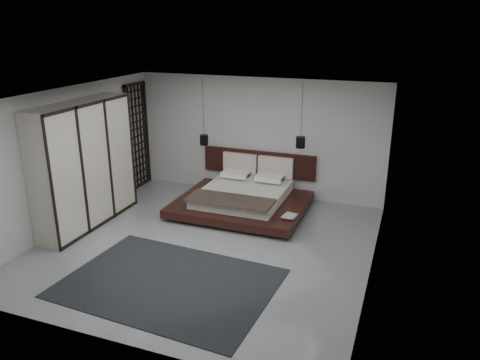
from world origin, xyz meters
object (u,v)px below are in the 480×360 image
at_px(rug, 169,283).
at_px(wardrobe, 84,165).
at_px(lattice_screen, 138,136).
at_px(bed, 244,197).
at_px(pendant_right, 301,142).
at_px(pendant_left, 204,140).

bearing_deg(rug, wardrobe, 150.34).
xyz_separation_m(lattice_screen, wardrobe, (0.25, -2.38, -0.03)).
relative_size(bed, pendant_right, 2.01).
height_order(wardrobe, rug, wardrobe).
bearing_deg(pendant_left, pendant_right, 0.00).
bearing_deg(pendant_left, lattice_screen, 176.77).
relative_size(pendant_left, pendant_right, 1.11).
height_order(bed, wardrobe, wardrobe).
distance_m(pendant_left, wardrobe, 2.78).
bearing_deg(bed, rug, -90.71).
xyz_separation_m(lattice_screen, rug, (2.95, -3.92, -1.29)).
height_order(lattice_screen, bed, lattice_screen).
xyz_separation_m(lattice_screen, pendant_right, (4.13, -0.10, 0.24)).
bearing_deg(bed, pendant_right, 21.00).
xyz_separation_m(lattice_screen, pendant_left, (1.85, -0.10, 0.09)).
height_order(pendant_left, wardrobe, pendant_left).
height_order(pendant_left, rug, pendant_left).
relative_size(lattice_screen, rug, 0.78).
xyz_separation_m(pendant_right, rug, (-1.18, -3.81, -1.53)).
relative_size(lattice_screen, wardrobe, 1.00).
bearing_deg(rug, lattice_screen, 127.00).
height_order(pendant_right, wardrobe, pendant_right).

